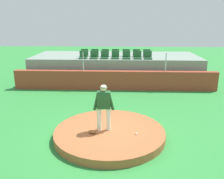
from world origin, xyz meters
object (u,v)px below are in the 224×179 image
object	(u,v)px
stadium_chair_5	(138,56)
stadium_chair_13	(147,55)
stadium_chair_2	(104,56)
stadium_chair_7	(85,54)
stadium_chair_8	(95,54)
stadium_chair_11	(126,54)
stadium_chair_4	(126,56)
stadium_chair_1	(94,56)
pitcher	(104,104)
stadium_chair_3	(115,56)
fielding_glove	(92,132)
stadium_chair_6	(148,57)
baseball	(136,134)
stadium_chair_10	(115,54)
stadium_chair_9	(105,54)
stadium_chair_0	(83,56)
stadium_chair_12	(136,54)

from	to	relation	value
stadium_chair_5	stadium_chair_13	xyz separation A→B (m)	(0.67, 0.87, 0.00)
stadium_chair_2	stadium_chair_7	bearing A→B (deg)	-31.38
stadium_chair_8	stadium_chair_11	bearing A→B (deg)	179.81
stadium_chair_4	stadium_chair_8	size ratio (longest dim) A/B	1.00
stadium_chair_1	stadium_chair_13	size ratio (longest dim) A/B	1.00
stadium_chair_5	pitcher	bearing A→B (deg)	77.56
stadium_chair_13	stadium_chair_1	bearing A→B (deg)	14.02
pitcher	stadium_chair_13	bearing A→B (deg)	73.33
stadium_chair_3	stadium_chair_8	bearing A→B (deg)	-31.63
fielding_glove	stadium_chair_3	size ratio (longest dim) A/B	0.60
stadium_chair_7	stadium_chair_2	bearing A→B (deg)	148.62
stadium_chair_1	stadium_chair_3	bearing A→B (deg)	-179.69
stadium_chair_6	stadium_chair_11	size ratio (longest dim) A/B	1.00
fielding_glove	stadium_chair_8	distance (m)	8.73
fielding_glove	stadium_chair_2	xyz separation A→B (m)	(-0.11, 7.69, 1.54)
stadium_chair_2	stadium_chair_6	bearing A→B (deg)	178.92
baseball	stadium_chair_3	distance (m)	7.94
stadium_chair_6	stadium_chair_7	distance (m)	4.30
stadium_chair_5	stadium_chair_10	world-z (taller)	same
fielding_glove	stadium_chair_3	bearing A→B (deg)	-80.43
stadium_chair_7	stadium_chair_10	size ratio (longest dim) A/B	1.00
baseball	stadium_chair_1	bearing A→B (deg)	106.80
stadium_chair_6	stadium_chair_9	size ratio (longest dim) A/B	1.00
baseball	stadium_chair_1	size ratio (longest dim) A/B	0.15
stadium_chair_2	stadium_chair_4	bearing A→B (deg)	179.09
fielding_glove	stadium_chair_9	distance (m)	8.67
stadium_chair_0	stadium_chair_4	xyz separation A→B (m)	(2.78, -0.01, 0.00)
stadium_chair_5	stadium_chair_1	bearing A→B (deg)	-0.15
stadium_chair_0	stadium_chair_4	world-z (taller)	same
stadium_chair_10	stadium_chair_12	size ratio (longest dim) A/B	1.00
stadium_chair_4	stadium_chair_13	size ratio (longest dim) A/B	1.00
stadium_chair_10	stadium_chair_11	distance (m)	0.72
stadium_chair_7	fielding_glove	bearing A→B (deg)	100.14
stadium_chair_8	stadium_chair_10	distance (m)	1.39
stadium_chair_0	stadium_chair_12	xyz separation A→B (m)	(3.47, 0.88, 0.00)
stadium_chair_3	stadium_chair_5	xyz separation A→B (m)	(1.42, -0.01, 0.00)
stadium_chair_3	stadium_chair_9	world-z (taller)	same
fielding_glove	stadium_chair_11	distance (m)	8.78
stadium_chair_2	stadium_chair_9	xyz separation A→B (m)	(-0.01, 0.85, 0.00)
stadium_chair_4	fielding_glove	bearing A→B (deg)	80.37
stadium_chair_9	stadium_chair_11	size ratio (longest dim) A/B	1.00
stadium_chair_8	stadium_chair_9	world-z (taller)	same
stadium_chair_3	stadium_chair_11	world-z (taller)	same
stadium_chair_13	stadium_chair_12	bearing A→B (deg)	-1.50
stadium_chair_8	stadium_chair_12	bearing A→B (deg)	-179.94
fielding_glove	stadium_chair_9	bearing A→B (deg)	-75.24
stadium_chair_3	stadium_chair_10	distance (m)	0.88
stadium_chair_4	stadium_chair_11	bearing A→B (deg)	-89.44
pitcher	stadium_chair_12	world-z (taller)	stadium_chair_12
stadium_chair_3	stadium_chair_5	world-z (taller)	same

